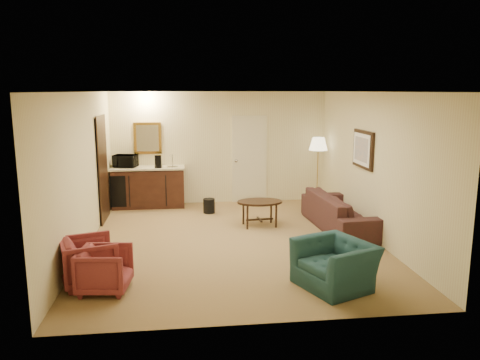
# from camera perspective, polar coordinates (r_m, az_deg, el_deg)

# --- Properties ---
(ground) EXTENTS (6.00, 6.00, 0.00)m
(ground) POSITION_cam_1_polar(r_m,az_deg,el_deg) (8.33, -0.84, -7.47)
(ground) COLOR #94754B
(ground) RESTS_ON ground
(room_walls) EXTENTS (5.02, 6.01, 2.61)m
(room_walls) POSITION_cam_1_polar(r_m,az_deg,el_deg) (8.72, -2.03, 4.90)
(room_walls) COLOR beige
(room_walls) RESTS_ON ground
(wetbar_cabinet) EXTENTS (1.64, 0.58, 0.92)m
(wetbar_cabinet) POSITION_cam_1_polar(r_m,az_deg,el_deg) (10.84, -11.08, -0.85)
(wetbar_cabinet) COLOR #3A1D12
(wetbar_cabinet) RESTS_ON ground
(sofa) EXTENTS (0.80, 2.31, 0.89)m
(sofa) POSITION_cam_1_polar(r_m,az_deg,el_deg) (9.17, 12.29, -3.12)
(sofa) COLOR black
(sofa) RESTS_ON ground
(teal_armchair) EXTENTS (0.96, 1.14, 0.84)m
(teal_armchair) POSITION_cam_1_polar(r_m,az_deg,el_deg) (6.49, 11.52, -9.16)
(teal_armchair) COLOR #1D4949
(teal_armchair) RESTS_ON ground
(rose_chair_near) EXTENTS (0.66, 0.70, 0.65)m
(rose_chair_near) POSITION_cam_1_polar(r_m,az_deg,el_deg) (6.51, -16.16, -10.21)
(rose_chair_near) COLOR brown
(rose_chair_near) RESTS_ON ground
(rose_chair_far) EXTENTS (0.84, 0.87, 0.72)m
(rose_chair_far) POSITION_cam_1_polar(r_m,az_deg,el_deg) (6.79, -17.93, -9.12)
(rose_chair_far) COLOR brown
(rose_chair_far) RESTS_ON ground
(coffee_table) EXTENTS (0.93, 0.68, 0.51)m
(coffee_table) POSITION_cam_1_polar(r_m,az_deg,el_deg) (9.19, 2.40, -4.09)
(coffee_table) COLOR black
(coffee_table) RESTS_ON ground
(floor_lamp) EXTENTS (0.45, 0.45, 1.59)m
(floor_lamp) POSITION_cam_1_polar(r_m,az_deg,el_deg) (10.86, 9.43, 1.02)
(floor_lamp) COLOR #B18D3B
(floor_lamp) RESTS_ON ground
(waste_bin) EXTENTS (0.32, 0.32, 0.31)m
(waste_bin) POSITION_cam_1_polar(r_m,az_deg,el_deg) (10.18, -3.80, -3.17)
(waste_bin) COLOR black
(waste_bin) RESTS_ON ground
(microwave) EXTENTS (0.56, 0.41, 0.34)m
(microwave) POSITION_cam_1_polar(r_m,az_deg,el_deg) (10.84, -13.81, 2.43)
(microwave) COLOR black
(microwave) RESTS_ON wetbar_cabinet
(coffee_maker) EXTENTS (0.17, 0.17, 0.28)m
(coffee_maker) POSITION_cam_1_polar(r_m,az_deg,el_deg) (10.60, -9.96, 2.23)
(coffee_maker) COLOR black
(coffee_maker) RESTS_ON wetbar_cabinet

